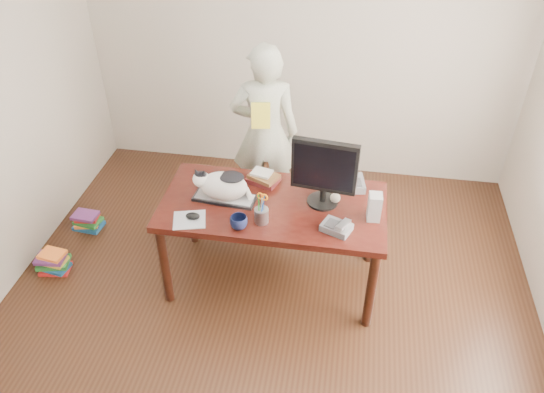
{
  "coord_description": "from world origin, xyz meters",
  "views": [
    {
      "loc": [
        0.48,
        -2.34,
        3.06
      ],
      "look_at": [
        0.0,
        0.55,
        0.85
      ],
      "focal_mm": 35.0,
      "sensor_mm": 36.0,
      "label": 1
    }
  ],
  "objects_px": {
    "baseball": "(335,198)",
    "mouse": "(193,216)",
    "coffee_mug": "(239,222)",
    "book_pile_a": "(54,262)",
    "desk": "(275,213)",
    "pen_cup": "(262,214)",
    "book_stack": "(263,178)",
    "cat": "(222,185)",
    "person": "(265,133)",
    "phone": "(337,227)",
    "keyboard": "(225,198)",
    "book_pile_b": "(88,221)",
    "monitor": "(324,170)",
    "calculator": "(353,183)",
    "speaker": "(374,207)"
  },
  "relations": [
    {
      "from": "baseball",
      "to": "keyboard",
      "type": "bearing_deg",
      "value": -173.15
    },
    {
      "from": "book_stack",
      "to": "book_pile_a",
      "type": "distance_m",
      "value": 1.83
    },
    {
      "from": "mouse",
      "to": "speaker",
      "type": "distance_m",
      "value": 1.24
    },
    {
      "from": "coffee_mug",
      "to": "person",
      "type": "distance_m",
      "value": 1.19
    },
    {
      "from": "cat",
      "to": "calculator",
      "type": "bearing_deg",
      "value": 23.8
    },
    {
      "from": "pen_cup",
      "to": "person",
      "type": "distance_m",
      "value": 1.12
    },
    {
      "from": "desk",
      "to": "cat",
      "type": "distance_m",
      "value": 0.47
    },
    {
      "from": "coffee_mug",
      "to": "book_pile_a",
      "type": "relative_size",
      "value": 0.44
    },
    {
      "from": "book_pile_a",
      "to": "book_stack",
      "type": "bearing_deg",
      "value": 15.5
    },
    {
      "from": "calculator",
      "to": "cat",
      "type": "bearing_deg",
      "value": -171.11
    },
    {
      "from": "cat",
      "to": "book_stack",
      "type": "relative_size",
      "value": 1.63
    },
    {
      "from": "keyboard",
      "to": "mouse",
      "type": "bearing_deg",
      "value": -118.1
    },
    {
      "from": "phone",
      "to": "book_pile_a",
      "type": "distance_m",
      "value": 2.32
    },
    {
      "from": "cat",
      "to": "calculator",
      "type": "distance_m",
      "value": 0.98
    },
    {
      "from": "speaker",
      "to": "book_pile_b",
      "type": "bearing_deg",
      "value": 167.58
    },
    {
      "from": "keyboard",
      "to": "book_pile_b",
      "type": "distance_m",
      "value": 1.57
    },
    {
      "from": "cat",
      "to": "book_pile_b",
      "type": "height_order",
      "value": "cat"
    },
    {
      "from": "desk",
      "to": "monitor",
      "type": "relative_size",
      "value": 3.12
    },
    {
      "from": "keyboard",
      "to": "book_pile_b",
      "type": "bearing_deg",
      "value": 170.54
    },
    {
      "from": "mouse",
      "to": "book_pile_a",
      "type": "height_order",
      "value": "mouse"
    },
    {
      "from": "monitor",
      "to": "mouse",
      "type": "xyz_separation_m",
      "value": [
        -0.86,
        -0.31,
        -0.27
      ]
    },
    {
      "from": "cat",
      "to": "baseball",
      "type": "xyz_separation_m",
      "value": [
        0.8,
        0.1,
        -0.09
      ]
    },
    {
      "from": "desk",
      "to": "mouse",
      "type": "relative_size",
      "value": 14.32
    },
    {
      "from": "phone",
      "to": "keyboard",
      "type": "bearing_deg",
      "value": -172.02
    },
    {
      "from": "phone",
      "to": "calculator",
      "type": "bearing_deg",
      "value": 103.23
    },
    {
      "from": "monitor",
      "to": "speaker",
      "type": "height_order",
      "value": "monitor"
    },
    {
      "from": "monitor",
      "to": "baseball",
      "type": "height_order",
      "value": "monitor"
    },
    {
      "from": "book_stack",
      "to": "book_pile_b",
      "type": "xyz_separation_m",
      "value": [
        -1.6,
        0.1,
        -0.72
      ]
    },
    {
      "from": "pen_cup",
      "to": "book_stack",
      "type": "distance_m",
      "value": 0.47
    },
    {
      "from": "mouse",
      "to": "person",
      "type": "distance_m",
      "value": 1.19
    },
    {
      "from": "keyboard",
      "to": "baseball",
      "type": "distance_m",
      "value": 0.79
    },
    {
      "from": "cat",
      "to": "book_pile_b",
      "type": "bearing_deg",
      "value": 170.37
    },
    {
      "from": "speaker",
      "to": "calculator",
      "type": "height_order",
      "value": "speaker"
    },
    {
      "from": "coffee_mug",
      "to": "book_stack",
      "type": "bearing_deg",
      "value": 83.02
    },
    {
      "from": "mouse",
      "to": "book_pile_b",
      "type": "xyz_separation_m",
      "value": [
        -1.2,
        0.61,
        -0.7
      ]
    },
    {
      "from": "monitor",
      "to": "mouse",
      "type": "distance_m",
      "value": 0.95
    },
    {
      "from": "phone",
      "to": "baseball",
      "type": "relative_size",
      "value": 3.11
    },
    {
      "from": "baseball",
      "to": "person",
      "type": "distance_m",
      "value": 1.04
    },
    {
      "from": "desk",
      "to": "monitor",
      "type": "xyz_separation_m",
      "value": [
        0.34,
        -0.02,
        0.44
      ]
    },
    {
      "from": "book_pile_b",
      "to": "book_pile_a",
      "type": "bearing_deg",
      "value": -93.13
    },
    {
      "from": "baseball",
      "to": "mouse",
      "type": "bearing_deg",
      "value": -160.07
    },
    {
      "from": "monitor",
      "to": "baseball",
      "type": "xyz_separation_m",
      "value": [
        0.09,
        0.03,
        -0.25
      ]
    },
    {
      "from": "book_stack",
      "to": "book_pile_b",
      "type": "bearing_deg",
      "value": -162.15
    },
    {
      "from": "speaker",
      "to": "baseball",
      "type": "xyz_separation_m",
      "value": [
        -0.27,
        0.14,
        -0.06
      ]
    },
    {
      "from": "calculator",
      "to": "book_pile_a",
      "type": "relative_size",
      "value": 0.86
    },
    {
      "from": "phone",
      "to": "desk",
      "type": "bearing_deg",
      "value": 170.03
    },
    {
      "from": "calculator",
      "to": "baseball",
      "type": "bearing_deg",
      "value": -128.79
    },
    {
      "from": "coffee_mug",
      "to": "book_pile_a",
      "type": "distance_m",
      "value": 1.72
    },
    {
      "from": "calculator",
      "to": "coffee_mug",
      "type": "bearing_deg",
      "value": -150.49
    },
    {
      "from": "speaker",
      "to": "baseball",
      "type": "distance_m",
      "value": 0.31
    }
  ]
}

